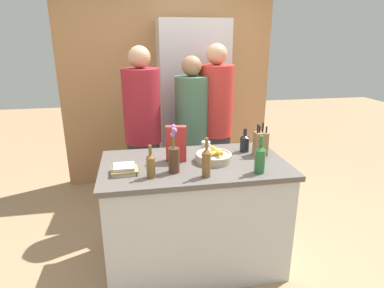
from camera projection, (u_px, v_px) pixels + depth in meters
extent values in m
plane|color=#A37F5B|center=(194.00, 260.00, 2.80)|extent=(14.00, 14.00, 0.00)
cube|color=silver|center=(194.00, 216.00, 2.66)|extent=(1.39, 0.78, 0.87)
cube|color=#56514C|center=(194.00, 165.00, 2.52)|extent=(1.45, 0.81, 0.04)
cube|color=#AD7A4C|center=(168.00, 82.00, 4.10)|extent=(2.65, 0.12, 2.60)
cube|color=#B7B7BC|center=(192.00, 109.00, 3.89)|extent=(0.79, 0.60, 2.04)
cylinder|color=#B7B7BC|center=(192.00, 106.00, 3.55)|extent=(0.02, 0.02, 1.12)
cylinder|color=tan|center=(214.00, 158.00, 2.52)|extent=(0.29, 0.29, 0.06)
torus|color=tan|center=(214.00, 155.00, 2.52)|extent=(0.29, 0.29, 0.02)
sphere|color=red|center=(213.00, 155.00, 2.52)|extent=(0.07, 0.07, 0.07)
sphere|color=red|center=(206.00, 155.00, 2.50)|extent=(0.06, 0.06, 0.06)
cylinder|color=yellow|center=(213.00, 153.00, 2.48)|extent=(0.15, 0.08, 0.03)
cylinder|color=yellow|center=(217.00, 151.00, 2.50)|extent=(0.07, 0.16, 0.03)
cube|color=olive|center=(261.00, 144.00, 2.65)|extent=(0.10, 0.09, 0.19)
cylinder|color=black|center=(258.00, 129.00, 2.59)|extent=(0.01, 0.01, 0.08)
cylinder|color=black|center=(260.00, 129.00, 2.62)|extent=(0.01, 0.01, 0.06)
cylinder|color=black|center=(263.00, 128.00, 2.61)|extent=(0.01, 0.01, 0.09)
cylinder|color=black|center=(266.00, 130.00, 2.60)|extent=(0.01, 0.01, 0.06)
cylinder|color=#4C2D1E|center=(174.00, 160.00, 2.30)|extent=(0.08, 0.08, 0.18)
cylinder|color=#477538|center=(174.00, 139.00, 2.26)|extent=(0.01, 0.01, 0.13)
sphere|color=#9966B2|center=(175.00, 131.00, 2.24)|extent=(0.04, 0.04, 0.04)
cylinder|color=#477538|center=(174.00, 137.00, 2.26)|extent=(0.03, 0.01, 0.15)
sphere|color=#9966B2|center=(173.00, 127.00, 2.24)|extent=(0.03, 0.03, 0.03)
cylinder|color=#477538|center=(173.00, 141.00, 2.26)|extent=(0.01, 0.01, 0.10)
sphere|color=#9966B2|center=(173.00, 135.00, 2.24)|extent=(0.04, 0.04, 0.04)
cylinder|color=#477538|center=(174.00, 139.00, 2.25)|extent=(0.02, 0.01, 0.14)
sphere|color=#9966B2|center=(173.00, 129.00, 2.22)|extent=(0.03, 0.03, 0.03)
cube|color=red|center=(176.00, 144.00, 2.51)|extent=(0.17, 0.09, 0.28)
cylinder|color=silver|center=(206.00, 146.00, 2.76)|extent=(0.08, 0.08, 0.08)
torus|color=silver|center=(209.00, 147.00, 2.73)|extent=(0.04, 0.06, 0.06)
cube|color=#B7A88E|center=(124.00, 172.00, 2.30)|extent=(0.17, 0.15, 0.02)
cube|color=#99844C|center=(124.00, 170.00, 2.30)|extent=(0.20, 0.16, 0.02)
cube|color=#B7A88E|center=(124.00, 167.00, 2.30)|extent=(0.15, 0.15, 0.02)
cylinder|color=black|center=(245.00, 144.00, 2.74)|extent=(0.08, 0.08, 0.12)
cone|color=black|center=(245.00, 136.00, 2.72)|extent=(0.08, 0.08, 0.02)
cylinder|color=black|center=(245.00, 132.00, 2.70)|extent=(0.03, 0.03, 0.05)
cylinder|color=brown|center=(151.00, 168.00, 2.22)|extent=(0.06, 0.06, 0.15)
cone|color=brown|center=(150.00, 156.00, 2.19)|extent=(0.06, 0.06, 0.03)
cylinder|color=brown|center=(150.00, 149.00, 2.18)|extent=(0.02, 0.02, 0.06)
cylinder|color=brown|center=(206.00, 165.00, 2.23)|extent=(0.06, 0.06, 0.18)
cone|color=brown|center=(207.00, 151.00, 2.19)|extent=(0.06, 0.06, 0.03)
cylinder|color=brown|center=(207.00, 143.00, 2.18)|extent=(0.02, 0.02, 0.07)
cylinder|color=#286633|center=(260.00, 161.00, 2.30)|extent=(0.08, 0.08, 0.17)
cone|color=#286633|center=(261.00, 148.00, 2.27)|extent=(0.08, 0.08, 0.03)
cylinder|color=#286633|center=(261.00, 141.00, 2.25)|extent=(0.03, 0.03, 0.07)
cube|color=#383842|center=(145.00, 180.00, 3.35)|extent=(0.33, 0.27, 0.86)
cylinder|color=maroon|center=(142.00, 106.00, 3.10)|extent=(0.36, 0.36, 0.71)
sphere|color=tan|center=(139.00, 57.00, 2.96)|extent=(0.21, 0.21, 0.21)
cube|color=#383842|center=(192.00, 178.00, 3.45)|extent=(0.27, 0.18, 0.81)
cylinder|color=#42664C|center=(192.00, 110.00, 3.22)|extent=(0.34, 0.34, 0.68)
sphere|color=#996B4C|center=(192.00, 66.00, 3.08)|extent=(0.20, 0.20, 0.20)
cube|color=#383842|center=(214.00, 172.00, 3.55)|extent=(0.29, 0.20, 0.86)
cylinder|color=red|center=(216.00, 101.00, 3.30)|extent=(0.36, 0.36, 0.72)
sphere|color=tan|center=(217.00, 54.00, 3.16)|extent=(0.21, 0.21, 0.21)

